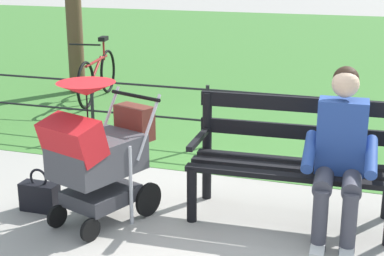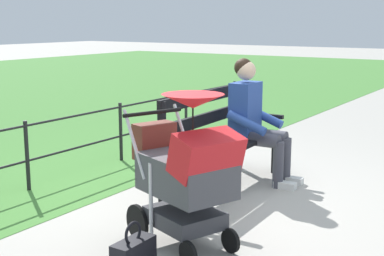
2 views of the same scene
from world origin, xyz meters
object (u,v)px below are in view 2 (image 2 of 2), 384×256
object	(u,v)px
park_bench	(218,135)
handbag	(134,256)
person_on_bench	(255,117)
stroller	(187,169)

from	to	relation	value
park_bench	handbag	bearing A→B (deg)	15.20
park_bench	person_on_bench	bearing A→B (deg)	148.88
person_on_bench	stroller	xyz separation A→B (m)	(1.80, 0.36, -0.08)
person_on_bench	handbag	bearing A→B (deg)	7.70
person_on_bench	handbag	size ratio (longest dim) A/B	3.45
person_on_bench	stroller	bearing A→B (deg)	11.35
person_on_bench	park_bench	bearing A→B (deg)	-31.12
person_on_bench	handbag	distance (m)	2.45
park_bench	person_on_bench	world-z (taller)	person_on_bench
park_bench	stroller	world-z (taller)	stroller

